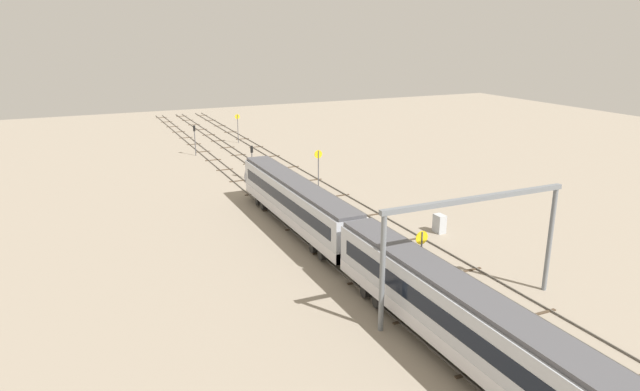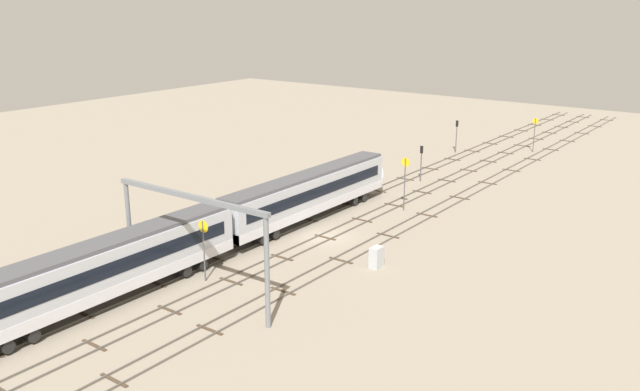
% 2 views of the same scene
% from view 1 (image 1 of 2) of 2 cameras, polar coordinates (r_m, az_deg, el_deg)
% --- Properties ---
extents(ground_plane, '(191.12, 191.12, 0.00)m').
position_cam_1_polar(ground_plane, '(55.06, 3.35, -3.83)').
color(ground_plane, gray).
extents(track_near_foreground, '(175.12, 2.40, 0.16)m').
position_cam_1_polar(track_near_foreground, '(57.20, 7.41, -3.07)').
color(track_near_foreground, '#59544C').
rests_on(track_near_foreground, ground).
extents(track_second_near, '(175.12, 2.40, 0.16)m').
position_cam_1_polar(track_second_near, '(55.03, 3.35, -3.76)').
color(track_second_near, '#59544C').
rests_on(track_second_near, ground).
extents(track_with_train, '(175.12, 2.40, 0.16)m').
position_cam_1_polar(track_with_train, '(53.17, -1.03, -4.47)').
color(track_with_train, '#59544C').
rests_on(track_with_train, ground).
extents(overhead_gantry, '(0.40, 15.06, 8.39)m').
position_cam_1_polar(overhead_gantry, '(39.76, 15.47, -3.18)').
color(overhead_gantry, slate).
rests_on(overhead_gantry, ground).
extents(speed_sign_near_foreground, '(0.14, 0.97, 5.82)m').
position_cam_1_polar(speed_sign_near_foreground, '(65.03, -0.17, 2.88)').
color(speed_sign_near_foreground, '#4C4C51').
rests_on(speed_sign_near_foreground, ground).
extents(speed_sign_mid_trackside, '(0.14, 0.85, 5.05)m').
position_cam_1_polar(speed_sign_mid_trackside, '(99.35, -8.38, 7.15)').
color(speed_sign_mid_trackside, '#4C4C51').
rests_on(speed_sign_mid_trackside, ground).
extents(speed_sign_far_trackside, '(0.14, 1.03, 5.16)m').
position_cam_1_polar(speed_sign_far_trackside, '(41.79, 10.25, -5.80)').
color(speed_sign_far_trackside, '#4C4C51').
rests_on(speed_sign_far_trackside, ground).
extents(signal_light_trackside_approach, '(0.31, 0.32, 4.78)m').
position_cam_1_polar(signal_light_trackside_approach, '(90.36, -12.65, 5.93)').
color(signal_light_trackside_approach, '#4C4C51').
rests_on(signal_light_trackside_approach, ground).
extents(signal_light_trackside_departure, '(0.31, 0.32, 4.51)m').
position_cam_1_polar(signal_light_trackside_departure, '(74.44, -6.95, 3.87)').
color(signal_light_trackside_departure, '#4C4C51').
rests_on(signal_light_trackside_departure, ground).
extents(relay_cabinet, '(1.23, 0.84, 1.81)m').
position_cam_1_polar(relay_cabinet, '(56.05, 12.07, -2.82)').
color(relay_cabinet, '#B2B7BC').
rests_on(relay_cabinet, ground).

